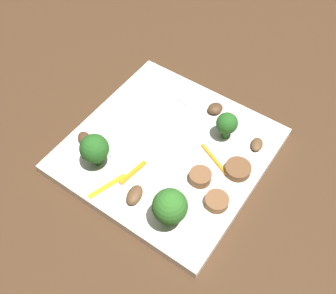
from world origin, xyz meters
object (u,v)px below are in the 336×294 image
at_px(plate, 168,150).
at_px(fork, 163,117).
at_px(mushroom_2, 215,108).
at_px(mushroom_3, 257,144).
at_px(pepper_strip_2, 133,173).
at_px(mushroom_0, 84,138).
at_px(pepper_strip_0, 214,159).
at_px(broccoli_floret_0, 170,207).
at_px(sausage_slice_0, 238,169).
at_px(pepper_strip_3, 107,186).
at_px(sausage_slice_1, 200,177).
at_px(broccoli_floret_2, 94,149).
at_px(broccoli_floret_1, 227,124).
at_px(sausage_slice_2, 217,201).
at_px(mushroom_1, 135,195).

height_order(plate, fork, fork).
height_order(fork, mushroom_2, mushroom_2).
height_order(mushroom_3, pepper_strip_2, mushroom_3).
relative_size(mushroom_0, pepper_strip_0, 0.41).
relative_size(broccoli_floret_0, sausage_slice_0, 1.73).
bearing_deg(fork, pepper_strip_2, -156.90).
bearing_deg(mushroom_2, pepper_strip_3, 166.10).
bearing_deg(pepper_strip_3, sausage_slice_1, -50.15).
bearing_deg(mushroom_2, fork, 134.11).
height_order(fork, broccoli_floret_2, broccoli_floret_2).
distance_m(pepper_strip_0, pepper_strip_2, 0.11).
height_order(broccoli_floret_0, broccoli_floret_1, broccoli_floret_0).
relative_size(plate, sausage_slice_2, 8.42).
bearing_deg(mushroom_1, sausage_slice_0, -38.99).
xyz_separation_m(plate, broccoli_floret_0, (-0.09, -0.07, 0.05)).
bearing_deg(mushroom_0, sausage_slice_0, -69.18).
xyz_separation_m(broccoli_floret_1, broccoli_floret_2, (-0.14, 0.12, 0.01)).
bearing_deg(sausage_slice_0, mushroom_0, 110.82).
bearing_deg(broccoli_floret_0, pepper_strip_3, 93.52).
distance_m(broccoli_floret_0, pepper_strip_0, 0.12).
xyz_separation_m(broccoli_floret_0, mushroom_3, (0.17, -0.03, -0.03)).
bearing_deg(pepper_strip_2, sausage_slice_1, -61.33).
relative_size(mushroom_3, pepper_strip_0, 0.42).
xyz_separation_m(broccoli_floret_0, pepper_strip_2, (0.03, 0.08, -0.04)).
xyz_separation_m(fork, sausage_slice_0, (-0.02, -0.14, 0.00)).
relative_size(mushroom_3, pepper_strip_2, 0.52).
distance_m(plate, sausage_slice_0, 0.10).
distance_m(broccoli_floret_2, sausage_slice_2, 0.17).
bearing_deg(sausage_slice_0, broccoli_floret_2, 120.69).
xyz_separation_m(broccoli_floret_2, mushroom_0, (0.02, 0.04, -0.03)).
distance_m(plate, pepper_strip_2, 0.07).
bearing_deg(plate, mushroom_0, 119.23).
distance_m(broccoli_floret_0, sausage_slice_1, 0.08).
bearing_deg(fork, mushroom_2, -35.51).
relative_size(pepper_strip_0, pepper_strip_3, 1.03).
xyz_separation_m(broccoli_floret_0, pepper_strip_3, (-0.01, 0.10, -0.04)).
height_order(sausage_slice_0, pepper_strip_0, sausage_slice_0).
height_order(sausage_slice_2, pepper_strip_2, sausage_slice_2).
xyz_separation_m(plate, sausage_slice_1, (-0.02, -0.07, 0.02)).
bearing_deg(mushroom_2, broccoli_floret_1, -132.81).
height_order(mushroom_0, mushroom_1, mushroom_1).
bearing_deg(mushroom_1, fork, 20.06).
relative_size(sausage_slice_2, pepper_strip_0, 0.54).
height_order(mushroom_0, mushroom_3, mushroom_0).
bearing_deg(sausage_slice_2, pepper_strip_3, 114.81).
bearing_deg(pepper_strip_3, mushroom_3, -37.20).
xyz_separation_m(broccoli_floret_1, sausage_slice_2, (-0.10, -0.05, -0.02)).
bearing_deg(broccoli_floret_2, mushroom_0, 65.26).
distance_m(fork, sausage_slice_2, 0.16).
xyz_separation_m(plate, pepper_strip_2, (-0.06, 0.01, 0.01)).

